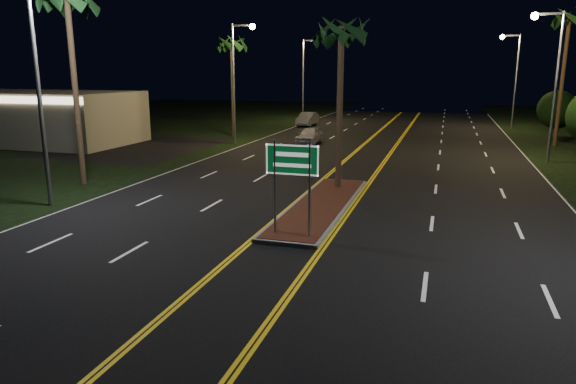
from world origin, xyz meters
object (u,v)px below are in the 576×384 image
at_px(highway_sign, 292,169).
at_px(streetlight_left_far, 306,70).
at_px(palm_left_far, 231,44).
at_px(car_near, 310,134).
at_px(streetlight_left_near, 44,68).
at_px(streetlight_right_mid, 551,69).
at_px(streetlight_right_far, 513,70).
at_px(shrub_far, 557,110).
at_px(commercial_building, 38,117).
at_px(palm_left_near, 67,2).
at_px(palm_median, 341,31).
at_px(palm_right_far, 570,20).
at_px(car_far, 307,118).
at_px(streetlight_left_mid, 238,70).
at_px(median_island, 321,206).

relative_size(highway_sign, streetlight_left_far, 0.36).
distance_m(streetlight_left_far, palm_left_far, 16.28).
xyz_separation_m(palm_left_far, car_near, (7.40, -2.26, -7.00)).
bearing_deg(palm_left_far, streetlight_left_near, -84.79).
height_order(streetlight_right_mid, car_near, streetlight_right_mid).
xyz_separation_m(streetlight_right_far, shrub_far, (3.19, -6.00, -3.32)).
height_order(commercial_building, car_near, commercial_building).
bearing_deg(car_near, streetlight_left_far, 106.73).
distance_m(palm_left_near, car_near, 20.69).
bearing_deg(car_near, palm_left_far, 163.83).
relative_size(commercial_building, palm_left_far, 1.70).
xyz_separation_m(streetlight_left_far, streetlight_right_mid, (21.23, -22.00, 0.00)).
height_order(palm_median, palm_right_far, palm_right_far).
bearing_deg(streetlight_right_mid, streetlight_left_near, -139.70).
relative_size(palm_median, palm_left_near, 0.85).
distance_m(commercial_building, palm_left_far, 16.47).
xyz_separation_m(streetlight_right_mid, palm_left_far, (-23.41, 6.00, 2.09)).
distance_m(palm_left_far, palm_right_far, 25.72).
bearing_deg(commercial_building, streetlight_left_near, -46.10).
bearing_deg(streetlight_left_near, commercial_building, 133.90).
height_order(streetlight_right_mid, palm_left_far, streetlight_right_mid).
bearing_deg(shrub_far, commercial_building, -158.09).
height_order(palm_left_far, car_far, palm_left_far).
height_order(streetlight_left_near, palm_median, streetlight_left_near).
xyz_separation_m(streetlight_left_mid, streetlight_right_far, (21.23, 18.00, 0.00)).
distance_m(streetlight_left_mid, palm_left_far, 5.01).
distance_m(palm_median, car_near, 17.44).
bearing_deg(palm_left_near, streetlight_left_near, -64.74).
bearing_deg(median_island, palm_median, 90.00).
bearing_deg(palm_left_far, palm_median, -53.82).
xyz_separation_m(commercial_building, streetlight_right_far, (36.61, 22.01, 3.65)).
distance_m(streetlight_right_mid, palm_left_far, 24.26).
distance_m(streetlight_left_near, car_near, 22.89).
distance_m(streetlight_right_far, palm_left_far, 27.36).
bearing_deg(shrub_far, median_island, -115.45).
height_order(commercial_building, car_far, commercial_building).
distance_m(streetlight_left_mid, streetlight_right_far, 27.83).
bearing_deg(streetlight_left_far, streetlight_left_mid, -90.00).
bearing_deg(palm_median, car_near, 109.50).
bearing_deg(car_near, streetlight_left_mid, -160.75).
bearing_deg(median_island, highway_sign, -90.00).
height_order(streetlight_right_mid, palm_right_far, palm_right_far).
distance_m(highway_sign, commercial_building, 31.17).
relative_size(palm_left_near, palm_left_far, 1.11).
xyz_separation_m(streetlight_left_near, shrub_far, (24.41, 32.00, -3.32)).
relative_size(palm_median, car_near, 1.87).
distance_m(palm_left_far, shrub_far, 28.30).
relative_size(highway_sign, shrub_far, 0.81).
xyz_separation_m(median_island, streetlight_left_mid, (-10.61, 17.00, 5.57)).
relative_size(streetlight_left_mid, palm_median, 1.08).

